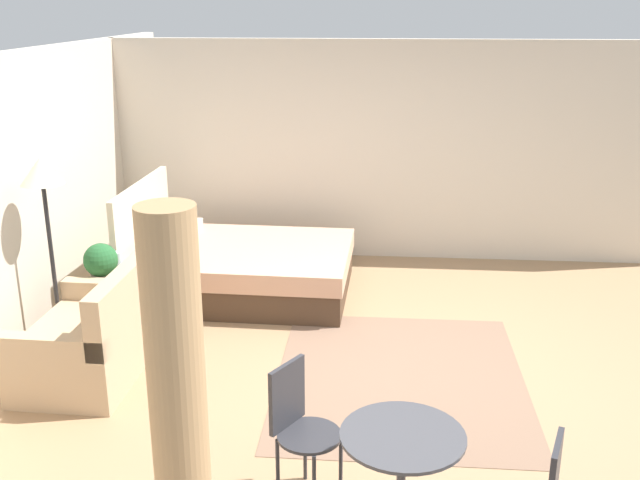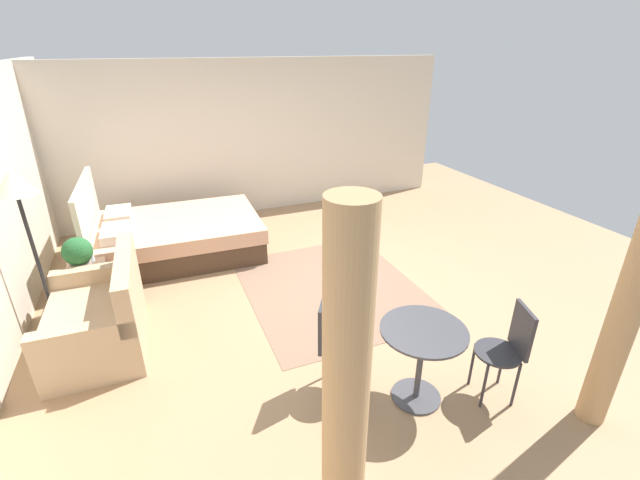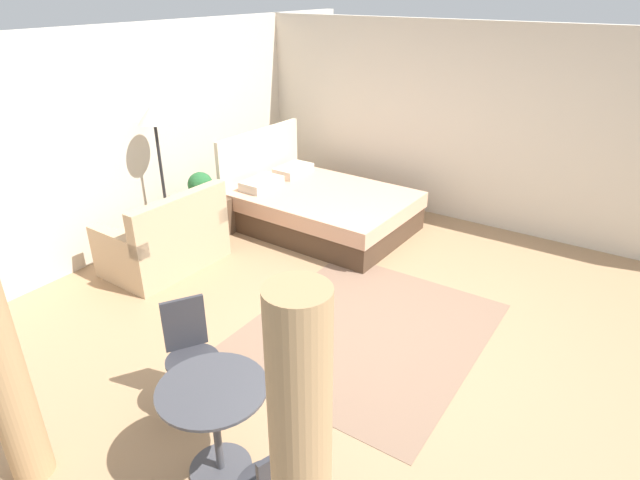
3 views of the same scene
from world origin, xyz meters
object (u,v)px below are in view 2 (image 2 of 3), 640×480
(balcony_table, at_px, (421,351))
(cafe_chair_near_window, at_px, (509,345))
(vase, at_px, (88,252))
(bed, at_px, (174,235))
(cafe_chair_near_couch, at_px, (333,338))
(nightstand, at_px, (90,285))
(potted_plant, at_px, (78,254))
(couch, at_px, (101,319))
(floor_lamp, at_px, (17,195))

(balcony_table, xyz_separation_m, cafe_chair_near_window, (-0.23, -0.67, 0.03))
(balcony_table, bearing_deg, cafe_chair_near_window, -109.26)
(vase, relative_size, cafe_chair_near_window, 0.28)
(bed, xyz_separation_m, cafe_chair_near_window, (-3.80, -2.26, 0.23))
(bed, bearing_deg, cafe_chair_near_couch, -162.79)
(nightstand, bearing_deg, bed, -45.98)
(vase, bearing_deg, cafe_chair_near_couch, -140.51)
(bed, distance_m, cafe_chair_near_window, 4.43)
(potted_plant, relative_size, vase, 1.65)
(couch, distance_m, potted_plant, 0.88)
(potted_plant, relative_size, cafe_chair_near_couch, 0.45)
(potted_plant, distance_m, floor_lamp, 0.90)
(couch, bearing_deg, bed, -24.45)
(couch, height_order, cafe_chair_near_couch, couch)
(bed, relative_size, cafe_chair_near_couch, 2.56)
(bed, relative_size, nightstand, 4.48)
(bed, bearing_deg, couch, 155.55)
(couch, height_order, vase, couch)
(bed, relative_size, couch, 1.75)
(nightstand, distance_m, floor_lamp, 1.34)
(bed, bearing_deg, vase, 131.52)
(potted_plant, bearing_deg, vase, -16.11)
(balcony_table, distance_m, cafe_chair_near_couch, 0.71)
(floor_lamp, bearing_deg, bed, -43.62)
(couch, distance_m, cafe_chair_near_window, 3.68)
(couch, height_order, potted_plant, couch)
(bed, relative_size, balcony_table, 3.21)
(bed, relative_size, potted_plant, 5.71)
(bed, height_order, floor_lamp, floor_lamp)
(couch, distance_m, floor_lamp, 1.34)
(bed, height_order, balcony_table, bed)
(nightstand, bearing_deg, couch, -169.30)
(bed, relative_size, floor_lamp, 1.31)
(couch, height_order, nightstand, couch)
(couch, xyz_separation_m, potted_plant, (0.77, 0.18, 0.38))
(nightstand, xyz_separation_m, cafe_chair_near_couch, (-2.24, -1.99, 0.28))
(couch, bearing_deg, floor_lamp, 46.31)
(floor_lamp, relative_size, balcony_table, 2.46)
(nightstand, distance_m, balcony_table, 3.69)
(bed, height_order, nightstand, bed)
(potted_plant, height_order, cafe_chair_near_window, potted_plant)
(nightstand, distance_m, cafe_chair_near_window, 4.33)
(nightstand, xyz_separation_m, vase, (0.12, -0.04, 0.35))
(bed, distance_m, couch, 2.01)
(bed, xyz_separation_m, nightstand, (-0.96, 1.00, -0.04))
(floor_lamp, bearing_deg, vase, -33.94)
(nightstand, relative_size, vase, 2.10)
(bed, height_order, cafe_chair_near_couch, bed)
(cafe_chair_near_window, xyz_separation_m, cafe_chair_near_couch, (0.60, 1.27, 0.00))
(nightstand, height_order, potted_plant, potted_plant)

